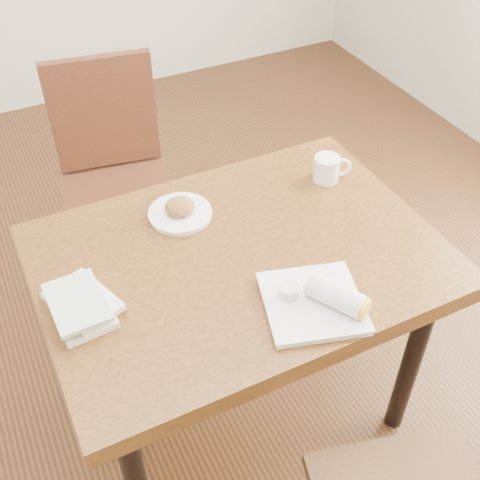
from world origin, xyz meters
name	(u,v)px	position (x,y,z in m)	size (l,w,h in m)	color
ground	(240,404)	(0.00, 0.00, -0.01)	(4.00, 5.00, 0.01)	#472814
table	(240,276)	(0.00, 0.00, 0.66)	(1.11, 0.80, 0.75)	brown
chair_far	(114,168)	(-0.13, 0.84, 0.55)	(0.48, 0.48, 0.95)	#4D2216
plate_scone	(180,211)	(-0.09, 0.23, 0.77)	(0.19, 0.19, 0.06)	white
coffee_mug	(328,168)	(0.41, 0.19, 0.79)	(0.12, 0.08, 0.08)	white
plate_burrito	(320,300)	(0.09, -0.27, 0.78)	(0.30, 0.30, 0.08)	white
book_stack	(80,305)	(-0.45, -0.02, 0.78)	(0.18, 0.22, 0.05)	white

